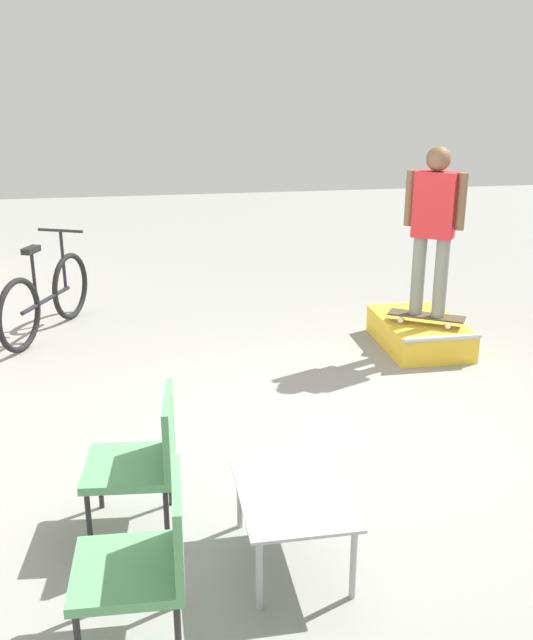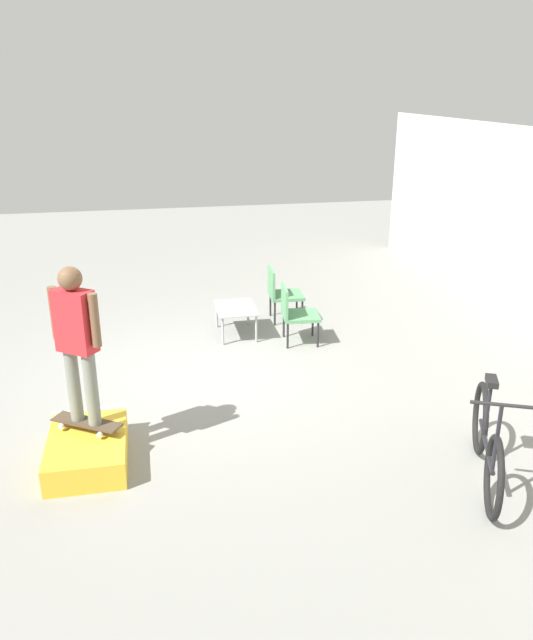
% 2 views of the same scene
% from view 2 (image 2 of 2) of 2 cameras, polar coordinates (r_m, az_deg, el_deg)
% --- Properties ---
extents(ground_plane, '(24.00, 24.00, 0.00)m').
position_cam_2_polar(ground_plane, '(8.19, -6.00, -5.21)').
color(ground_plane, gray).
extents(skate_ramp_box, '(1.13, 0.76, 0.31)m').
position_cam_2_polar(skate_ramp_box, '(6.63, -16.03, -11.29)').
color(skate_ramp_box, gold).
rests_on(skate_ramp_box, ground_plane).
extents(skateboard_on_ramp, '(0.56, 0.73, 0.07)m').
position_cam_2_polar(skateboard_on_ramp, '(6.64, -16.11, -8.98)').
color(skateboard_on_ramp, '#473828').
rests_on(skateboard_on_ramp, skate_ramp_box).
extents(person_skater, '(0.38, 0.48, 1.62)m').
position_cam_2_polar(person_skater, '(6.23, -16.98, -1.29)').
color(person_skater, gray).
rests_on(person_skater, skateboard_on_ramp).
extents(coffee_table, '(0.82, 0.59, 0.44)m').
position_cam_2_polar(coffee_table, '(9.37, -2.83, 0.88)').
color(coffee_table, '#9E9EA3').
rests_on(coffee_table, ground_plane).
extents(patio_chair_left, '(0.54, 0.54, 0.86)m').
position_cam_2_polar(patio_chair_left, '(9.92, 1.31, 2.64)').
color(patio_chair_left, black).
rests_on(patio_chair_left, ground_plane).
extents(patio_chair_right, '(0.57, 0.57, 0.86)m').
position_cam_2_polar(patio_chair_right, '(9.05, 2.61, 0.82)').
color(patio_chair_right, black).
rests_on(patio_chair_right, ground_plane).
extents(bicycle, '(1.68, 0.79, 1.04)m').
position_cam_2_polar(bicycle, '(6.35, 19.50, -10.58)').
color(bicycle, black).
rests_on(bicycle, ground_plane).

